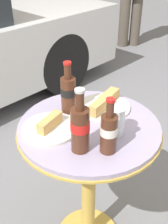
{
  "coord_description": "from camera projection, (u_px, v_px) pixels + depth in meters",
  "views": [
    {
      "loc": [
        -0.72,
        -0.65,
        1.45
      ],
      "look_at": [
        0.0,
        0.03,
        0.82
      ],
      "focal_mm": 45.0,
      "sensor_mm": 36.0,
      "label": 1
    }
  ],
  "objects": [
    {
      "name": "cola_bottle_left",
      "position": [
        80.0,
        127.0,
        0.99
      ],
      "size": [
        0.07,
        0.07,
        0.25
      ],
      "color": "#4C2819",
      "rests_on": "bistro_table"
    },
    {
      "name": "cola_bottle_center",
      "position": [
        109.0,
        132.0,
        1.0
      ],
      "size": [
        0.06,
        0.06,
        0.22
      ],
      "color": "#4C2819",
      "rests_on": "bistro_table"
    },
    {
      "name": "cola_bottle_right",
      "position": [
        68.0,
        93.0,
        1.22
      ],
      "size": [
        0.07,
        0.07,
        0.24
      ],
      "color": "#4C2819",
      "rests_on": "bistro_table"
    },
    {
      "name": "drinking_glass",
      "position": [
        116.0,
        123.0,
        1.1
      ],
      "size": [
        0.07,
        0.07,
        0.12
      ],
      "color": "silver",
      "rests_on": "bistro_table"
    },
    {
      "name": "lunch_plate_near",
      "position": [
        104.0,
        104.0,
        1.29
      ],
      "size": [
        0.24,
        0.24,
        0.06
      ],
      "color": "silver",
      "rests_on": "bistro_table"
    },
    {
      "name": "lunch_plate_far",
      "position": [
        50.0,
        127.0,
        1.15
      ],
      "size": [
        0.23,
        0.23,
        0.06
      ],
      "color": "silver",
      "rests_on": "bistro_table"
    },
    {
      "name": "bistro_table",
      "position": [
        89.0,
        160.0,
        1.29
      ],
      "size": [
        0.61,
        0.61,
        0.77
      ],
      "color": "gold",
      "rests_on": "ground_plane"
    }
  ]
}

